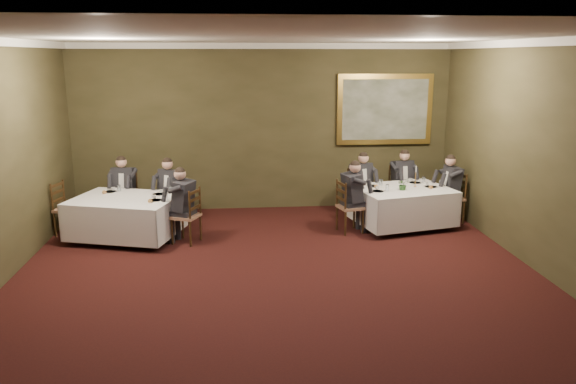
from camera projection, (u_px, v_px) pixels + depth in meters
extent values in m
plane|color=black|center=(284.00, 305.00, 7.49)|extent=(10.00, 10.00, 0.00)
cube|color=silver|center=(283.00, 34.00, 6.67)|extent=(8.00, 10.00, 0.10)
cube|color=#34301A|center=(263.00, 128.00, 11.92)|extent=(8.00, 0.10, 3.50)
cube|color=white|center=(263.00, 46.00, 11.47)|extent=(8.00, 0.10, 0.12)
cube|color=black|center=(403.00, 190.00, 10.80)|extent=(1.93, 1.61, 0.04)
cube|color=white|center=(403.00, 189.00, 10.79)|extent=(2.00, 1.69, 0.02)
cube|color=white|center=(402.00, 205.00, 10.87)|extent=(2.03, 1.71, 0.65)
cube|color=black|center=(125.00, 200.00, 10.08)|extent=(2.05, 1.76, 0.04)
cube|color=white|center=(125.00, 198.00, 10.07)|extent=(2.13, 1.84, 0.02)
cube|color=white|center=(126.00, 216.00, 10.15)|extent=(2.15, 1.86, 0.65)
cube|color=#92674A|center=(360.00, 194.00, 11.54)|extent=(0.56, 0.55, 0.05)
cube|color=black|center=(356.00, 180.00, 11.65)|extent=(0.37, 0.16, 0.54)
cube|color=black|center=(361.00, 176.00, 11.45)|extent=(0.50, 0.44, 0.55)
sphere|color=#DBA189|center=(361.00, 157.00, 11.36)|extent=(0.27, 0.27, 0.21)
cube|color=#92674A|center=(401.00, 190.00, 11.83)|extent=(0.51, 0.50, 0.05)
cube|color=black|center=(397.00, 177.00, 11.95)|extent=(0.38, 0.10, 0.54)
cube|color=black|center=(402.00, 173.00, 11.74)|extent=(0.47, 0.39, 0.55)
sphere|color=#DBA189|center=(403.00, 155.00, 11.65)|extent=(0.25, 0.25, 0.21)
cube|color=#92674A|center=(350.00, 207.00, 10.52)|extent=(0.51, 0.53, 0.05)
cube|color=black|center=(341.00, 195.00, 10.40)|extent=(0.12, 0.38, 0.54)
cube|color=black|center=(351.00, 188.00, 10.43)|extent=(0.40, 0.48, 0.55)
sphere|color=#DBA189|center=(351.00, 168.00, 10.34)|extent=(0.25, 0.25, 0.21)
cube|color=#92674A|center=(452.00, 198.00, 11.19)|extent=(0.45, 0.47, 0.05)
cube|color=black|center=(462.00, 186.00, 11.16)|extent=(0.05, 0.38, 0.54)
cube|color=black|center=(453.00, 180.00, 11.10)|extent=(0.34, 0.44, 0.55)
sphere|color=#DBA189|center=(454.00, 161.00, 11.01)|extent=(0.22, 0.22, 0.21)
cube|color=#92674A|center=(125.00, 199.00, 11.12)|extent=(0.49, 0.48, 0.05)
cube|color=black|center=(127.00, 185.00, 11.24)|extent=(0.38, 0.08, 0.54)
cube|color=black|center=(124.00, 180.00, 11.03)|extent=(0.46, 0.36, 0.55)
sphere|color=#DBA189|center=(123.00, 161.00, 10.94)|extent=(0.24, 0.24, 0.21)
cube|color=#92674A|center=(172.00, 201.00, 10.93)|extent=(0.59, 0.58, 0.05)
cube|color=black|center=(177.00, 187.00, 11.04)|extent=(0.34, 0.22, 0.54)
cube|color=black|center=(171.00, 183.00, 10.84)|extent=(0.52, 0.48, 0.55)
sphere|color=#DBA189|center=(170.00, 163.00, 10.75)|extent=(0.29, 0.29, 0.21)
cube|color=#92674A|center=(186.00, 216.00, 9.92)|extent=(0.56, 0.57, 0.05)
cube|color=black|center=(195.00, 204.00, 9.80)|extent=(0.18, 0.36, 0.54)
cube|color=black|center=(185.00, 196.00, 9.83)|extent=(0.45, 0.51, 0.55)
sphere|color=#DBA189|center=(184.00, 174.00, 9.74)|extent=(0.28, 0.28, 0.21)
cube|color=#92674A|center=(69.00, 209.00, 10.36)|extent=(0.53, 0.54, 0.05)
cube|color=black|center=(58.00, 196.00, 10.34)|extent=(0.14, 0.37, 0.54)
imported|color=#2D5926|center=(403.00, 184.00, 10.63)|extent=(0.25, 0.23, 0.24)
cylinder|color=#BF843A|center=(415.00, 186.00, 10.92)|extent=(0.06, 0.06, 0.02)
cylinder|color=#BF843A|center=(416.00, 179.00, 10.89)|extent=(0.01, 0.01, 0.28)
cylinder|color=white|center=(416.00, 168.00, 10.84)|extent=(0.02, 0.02, 0.12)
cylinder|color=white|center=(372.00, 185.00, 10.98)|extent=(0.25, 0.25, 0.01)
cylinder|color=white|center=(370.00, 183.00, 11.12)|extent=(0.08, 0.08, 0.05)
cylinder|color=white|center=(381.00, 182.00, 10.98)|extent=(0.06, 0.06, 0.14)
cylinder|color=white|center=(110.00, 191.00, 10.53)|extent=(0.25, 0.25, 0.01)
cylinder|color=white|center=(112.00, 188.00, 10.67)|extent=(0.08, 0.08, 0.05)
cylinder|color=white|center=(119.00, 188.00, 10.53)|extent=(0.06, 0.06, 0.14)
cube|color=gold|center=(385.00, 109.00, 12.01)|extent=(2.06, 0.08, 1.50)
cube|color=#454C32|center=(385.00, 110.00, 11.96)|extent=(1.84, 0.01, 1.28)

